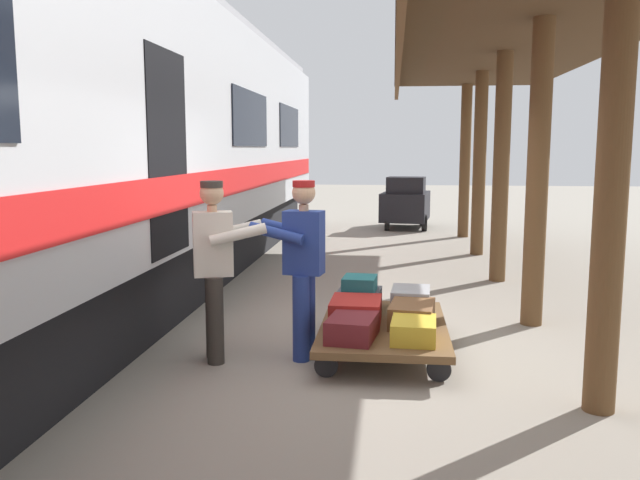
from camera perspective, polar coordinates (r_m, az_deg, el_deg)
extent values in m
plane|color=gray|center=(6.63, 3.69, -9.64)|extent=(60.00, 60.00, 0.00)
cylinder|color=brown|center=(15.23, 12.42, 6.63)|extent=(0.24, 0.24, 3.40)
cylinder|color=brown|center=(12.72, 13.61, 6.37)|extent=(0.24, 0.24, 3.40)
cylinder|color=brown|center=(10.23, 15.38, 5.98)|extent=(0.24, 0.24, 3.40)
cylinder|color=brown|center=(7.75, 18.28, 5.32)|extent=(0.24, 0.24, 3.40)
cylinder|color=brown|center=(5.31, 23.87, 4.01)|extent=(0.24, 0.24, 3.40)
cube|color=brown|center=(6.44, 6.99, 19.07)|extent=(0.08, 18.46, 0.30)
cube|color=#B7BABF|center=(7.33, -24.41, 9.98)|extent=(3.00, 21.80, 2.90)
cube|color=black|center=(7.48, -23.58, -4.70)|extent=(2.55, 20.71, 0.90)
cube|color=red|center=(6.70, -12.80, 3.88)|extent=(0.03, 21.36, 0.36)
cube|color=black|center=(14.12, -2.64, 9.76)|extent=(0.02, 2.40, 0.84)
cube|color=black|center=(10.37, -5.97, 10.38)|extent=(0.02, 2.40, 0.84)
cube|color=black|center=(6.70, -13.40, 7.29)|extent=(0.12, 1.10, 2.00)
cube|color=brown|center=(6.60, 5.52, -7.51)|extent=(1.23, 1.99, 0.07)
cylinder|color=black|center=(5.90, 10.24, -10.94)|extent=(0.21, 0.05, 0.21)
cylinder|color=black|center=(5.91, 0.54, -10.77)|extent=(0.21, 0.05, 0.21)
cylinder|color=black|center=(7.42, 9.41, -6.97)|extent=(0.21, 0.05, 0.21)
cylinder|color=black|center=(7.43, 1.79, -6.84)|extent=(0.21, 0.05, 0.21)
cube|color=#4C515B|center=(7.11, 3.37, -5.21)|extent=(0.49, 0.63, 0.21)
cube|color=#AD231E|center=(6.57, 3.12, -6.15)|extent=(0.50, 0.61, 0.24)
cube|color=maroon|center=(6.05, 2.82, -7.55)|extent=(0.48, 0.65, 0.21)
cube|color=#9EA0A5|center=(7.10, 7.84, -5.14)|extent=(0.43, 0.56, 0.25)
cube|color=brown|center=(6.57, 7.95, -6.34)|extent=(0.48, 0.67, 0.22)
cube|color=gold|center=(6.04, 8.10, -7.72)|extent=(0.43, 0.55, 0.19)
cube|color=#1E666B|center=(7.04, 3.44, -3.80)|extent=(0.37, 0.41, 0.16)
cylinder|color=navy|center=(6.44, -1.12, -6.36)|extent=(0.16, 0.16, 0.82)
cylinder|color=navy|center=(6.26, -1.65, -6.80)|extent=(0.16, 0.16, 0.82)
cube|color=navy|center=(6.21, -1.40, -0.22)|extent=(0.39, 0.27, 0.60)
cylinder|color=tan|center=(6.17, -1.41, 2.82)|extent=(0.09, 0.09, 0.06)
sphere|color=tan|center=(6.16, -1.42, 4.11)|extent=(0.22, 0.22, 0.22)
cylinder|color=#A51919|center=(6.15, -1.42, 4.88)|extent=(0.21, 0.21, 0.06)
cylinder|color=navy|center=(6.41, -2.87, 0.94)|extent=(0.54, 0.18, 0.21)
cylinder|color=navy|center=(6.11, -3.81, 0.58)|extent=(0.54, 0.18, 0.21)
cylinder|color=#332D28|center=(6.25, -9.04, -6.90)|extent=(0.16, 0.16, 0.82)
cylinder|color=#332D28|center=(6.45, -9.15, -6.45)|extent=(0.16, 0.16, 0.82)
cube|color=silver|center=(6.21, -9.24, -0.32)|extent=(0.41, 0.32, 0.60)
cylinder|color=tan|center=(6.17, -9.31, 2.71)|extent=(0.09, 0.09, 0.06)
sphere|color=tan|center=(6.16, -9.34, 4.01)|extent=(0.22, 0.22, 0.22)
cylinder|color=#332D28|center=(6.16, -9.35, 4.78)|extent=(0.21, 0.21, 0.06)
cylinder|color=silver|center=(6.05, -7.10, 0.47)|extent=(0.53, 0.26, 0.21)
cylinder|color=silver|center=(6.37, -7.36, 0.83)|extent=(0.53, 0.26, 0.21)
cube|color=black|center=(16.76, 7.39, 2.92)|extent=(1.32, 1.83, 0.70)
cube|color=black|center=(16.38, 7.45, 4.55)|extent=(0.99, 0.81, 0.50)
cylinder|color=black|center=(16.22, 9.00, 1.47)|extent=(0.12, 0.40, 0.40)
cylinder|color=black|center=(16.20, 5.82, 1.52)|extent=(0.12, 0.40, 0.40)
cylinder|color=black|center=(17.41, 8.82, 1.92)|extent=(0.12, 0.40, 0.40)
cylinder|color=black|center=(17.39, 5.85, 1.96)|extent=(0.12, 0.40, 0.40)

